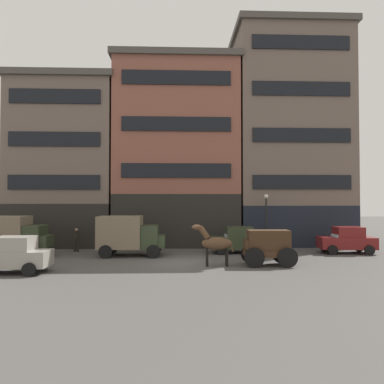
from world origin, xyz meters
name	(u,v)px	position (x,y,z in m)	size (l,w,h in m)	color
ground_plane	(184,263)	(0.00, 0.00, 0.00)	(120.00, 120.00, 0.00)	#4C4947
building_far_left	(68,163)	(-9.68, 9.42, 6.86)	(8.61, 7.08, 13.65)	black
building_center_left	(177,153)	(-0.51, 9.42, 7.71)	(10.43, 7.08, 15.35)	black
building_center_right	(288,137)	(9.17, 9.42, 9.18)	(9.63, 7.08, 18.29)	black
cargo_wagon	(267,245)	(4.64, -1.04, 1.15)	(2.97, 1.63, 1.98)	#3D2819
draft_horse	(215,243)	(1.69, -1.04, 1.27)	(2.35, 0.68, 2.30)	#513823
delivery_truck_near	(129,234)	(-3.60, 2.70, 1.42)	(4.37, 2.17, 2.62)	#2D3823
delivery_truck_far	(14,234)	(-11.12, 2.90, 1.42)	(4.38, 2.20, 2.62)	#2D3823
sedan_dark	(237,240)	(3.74, 3.75, 0.91)	(3.71, 1.89, 1.83)	#2D3823
sedan_light	(347,240)	(11.28, 3.32, 0.91)	(3.83, 2.13, 1.83)	maroon
sedan_parked_curb	(12,255)	(-8.68, -2.65, 0.91)	(3.72, 1.90, 1.83)	gray
pedestrian_officer	(76,238)	(-7.62, 4.75, 0.98)	(0.51, 0.51, 1.79)	black
streetlamp_curbside	(266,214)	(6.14, 5.20, 2.67)	(0.32, 0.32, 4.12)	black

